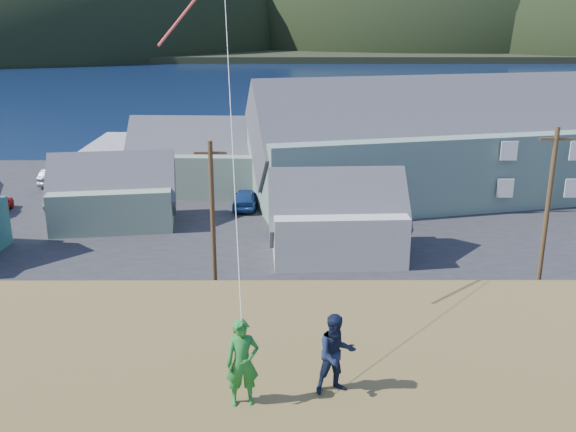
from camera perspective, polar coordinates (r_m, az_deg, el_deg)
The scene contains 14 objects.
ground at distance 32.56m, azimuth -4.48°, elevation -8.70°, with size 900.00×900.00×0.00m, color #0A1638.
grass_strip at distance 30.76m, azimuth -4.76°, elevation -10.26°, with size 110.00×8.00×0.10m, color #4C3D19.
waterfront_lot at distance 48.35m, azimuth -3.04°, elevation 0.29°, with size 72.00×36.00×0.12m, color #28282B.
wharf at distance 71.02m, azimuth -7.01°, elevation 6.08°, with size 26.00×14.00×0.90m, color gray.
far_shore at distance 359.39m, azimuth -0.56°, elevation 15.36°, with size 900.00×320.00×2.00m, color black.
far_hills at distance 310.53m, azimuth 6.19°, elevation 15.11°, with size 760.00×265.00×143.00m.
lodge at distance 53.21m, azimuth 15.34°, elevation 6.29°, with size 35.01×16.78×11.88m.
shed_palegreen_near at distance 46.50m, azimuth -15.29°, elevation 1.94°, with size 9.31×6.54×6.26m.
shed_white at distance 39.05m, azimuth 4.39°, elevation -0.14°, with size 8.55×5.94×6.63m.
shed_palegreen_far at distance 54.30m, azimuth -8.09°, elevation 5.15°, with size 11.55×6.92×7.61m.
utility_poles at distance 32.49m, azimuth -8.59°, elevation -0.10°, with size 35.96×0.24×9.55m.
parked_cars at distance 53.28m, azimuth -13.34°, elevation 2.33°, with size 23.65×13.21×1.57m.
kite_flyer_green at distance 12.41m, azimuth -4.08°, elevation -12.86°, with size 0.64×0.42×1.75m, color #217A2B.
kite_flyer_navy at distance 12.79m, azimuth 4.30°, elevation -12.13°, with size 0.80×0.62×1.65m, color #151E3A.
Camera 1 is at (2.44, -29.13, 14.34)m, focal length 40.00 mm.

